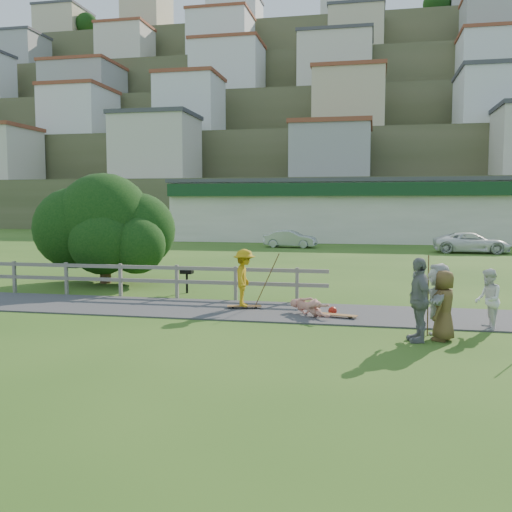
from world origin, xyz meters
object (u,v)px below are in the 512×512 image
Objects in this scene: spectator_d at (438,300)px; car_silver at (290,239)px; skater_rider at (244,281)px; spectator_a at (488,300)px; tree at (105,237)px; spectator_c at (444,306)px; car_white at (472,243)px; skater_fallen at (310,307)px; spectator_b at (419,300)px; bbq at (187,280)px.

spectator_d is 27.32m from car_silver.
skater_rider reaches higher than spectator_a.
tree is at bearing -111.80° from spectator_a.
spectator_c reaches higher than car_white.
tree is at bearing 136.99° from car_white.
tree is at bearing 106.45° from skater_fallen.
skater_rider reaches higher than spectator_c.
spectator_a is 0.80× the size of spectator_b.
skater_rider is at bearing 156.14° from car_white.
spectator_a is (6.48, -1.51, -0.08)m from skater_rider.
skater_rider is 0.96× the size of spectator_d.
tree is (-11.30, 7.42, 0.84)m from spectator_b.
car_silver is 12.04m from car_white.
spectator_d is at bearing 169.72° from car_white.
skater_rider is at bearing 117.65° from skater_fallen.
tree is (-13.06, 5.91, 1.03)m from spectator_a.
car_silver is at bearing -178.37° from spectator_b.
spectator_b is at bearing -36.54° from bbq.
car_silver is (-7.28, 26.61, -0.20)m from spectator_c.
spectator_c is 0.92× the size of spectator_d.
spectator_c is (-1.19, -1.30, 0.04)m from spectator_a.
spectator_d is 0.29× the size of tree.
spectator_b reaches higher than car_silver.
spectator_c is 0.28m from spectator_d.
spectator_d reaches higher than bbq.
tree reaches higher than skater_fallen.
car_silver is at bearing 80.27° from car_white.
car_silver is at bearing 56.45° from skater_fallen.
car_silver is (-8.47, 25.31, -0.16)m from spectator_a.
spectator_a is 0.33× the size of car_white.
spectator_d is at bearing -30.56° from tree.
spectator_a is 2.33m from spectator_b.
skater_fallen is at bearing -116.03° from skater_rider.
car_white is (7.84, 22.35, 0.37)m from skater_fallen.
spectator_b is 0.67m from spectator_d.
bbq is (-4.66, 3.34, 0.17)m from skater_fallen.
tree is at bearing 49.76° from skater_rider.
spectator_a reaches higher than car_white.
car_silver reaches higher than skater_fallen.
car_silver is at bearing -139.98° from spectator_c.
skater_fallen is 1.69× the size of bbq.
car_white is at bearing 57.64° from bbq.
car_white is at bearing 174.24° from spectator_a.
skater_rider is 1.11× the size of skater_fallen.
spectator_b is 0.52× the size of car_silver.
tree is (-16.43, -17.24, 1.15)m from car_white.
tree is (-4.59, -19.40, 1.19)m from car_silver.
spectator_b reaches higher than spectator_c.
skater_rider is at bearing -43.82° from bbq.
tree is at bearing -96.55° from spectator_c.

